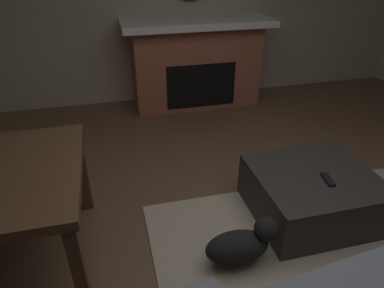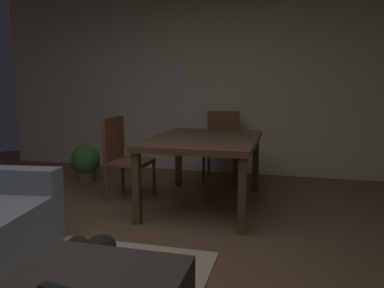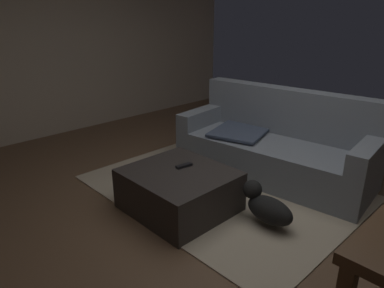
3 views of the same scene
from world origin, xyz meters
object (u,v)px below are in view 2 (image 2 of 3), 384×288
dining_chair_north (123,153)px  potted_plant (86,162)px  dining_table (204,144)px  dining_chair_east (222,142)px  small_dog (92,254)px

dining_chair_north → potted_plant: dining_chair_north is taller
dining_table → dining_chair_east: dining_chair_east is taller
dining_chair_north → dining_table: bearing=-90.2°
dining_chair_north → small_dog: 1.82m
dining_chair_east → small_dog: size_ratio=1.86×
dining_table → potted_plant: size_ratio=2.95×
dining_chair_east → potted_plant: dining_chair_east is taller
dining_table → dining_chair_north: dining_chair_north is taller
dining_table → small_dog: size_ratio=2.98×
dining_chair_north → small_dog: dining_chair_north is taller
dining_chair_east → small_dog: 2.88m
potted_plant → small_dog: potted_plant is taller
dining_chair_north → potted_plant: size_ratio=1.84×
dining_chair_north → dining_chair_east: same height
dining_chair_north → dining_chair_east: (1.13, -0.94, 0.00)m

